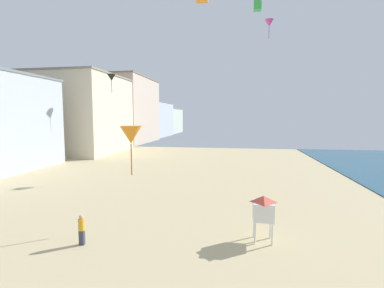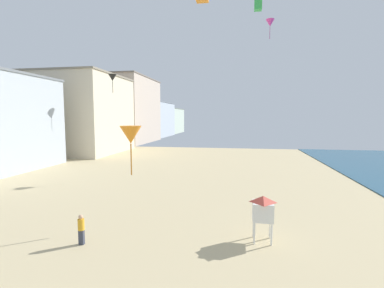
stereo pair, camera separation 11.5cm
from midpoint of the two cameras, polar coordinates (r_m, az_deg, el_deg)
name	(u,v)px [view 2 (the right image)]	position (r m, az deg, el deg)	size (l,w,h in m)	color
boardwalk_hotel_mid	(74,114)	(59.22, -22.90, 5.63)	(18.18, 17.33, 14.83)	beige
boardwalk_hotel_far	(122,110)	(79.17, -14.03, 6.71)	(15.74, 21.54, 17.50)	#C6B29E
boardwalk_hotel_distant	(150,119)	(101.36, -8.52, 4.99)	(13.29, 21.11, 12.17)	#ADB7C1
boardwalk_hotel_furthest	(167,121)	(122.92, -5.19, 4.76)	(11.55, 21.60, 10.69)	#B7C6B2
kite_flyer	(81,228)	(16.63, -21.54, -15.66)	(0.34, 0.34, 1.64)	#383D4C
lifeguard_stand	(263,209)	(16.10, 14.49, -12.69)	(1.10, 1.10, 2.55)	white
kite_black_delta	(112,78)	(44.76, -15.89, 12.93)	(1.23, 1.23, 2.79)	black
kite_magenta_delta	(270,23)	(42.90, 15.77, 22.73)	(1.15, 1.15, 2.62)	#DB3D9E
kite_green_box	(258,4)	(30.87, 13.49, 26.03)	(0.71, 0.71, 1.12)	green
kite_orange_delta	(131,135)	(17.68, -12.25, 1.83)	(1.36, 1.36, 3.09)	orange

